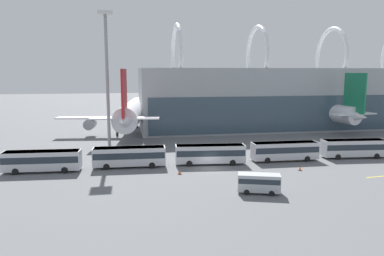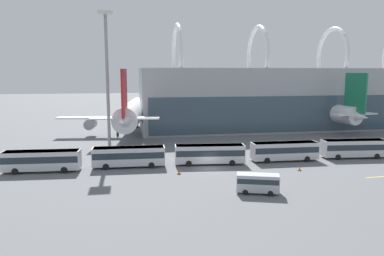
{
  "view_description": "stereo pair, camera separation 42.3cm",
  "coord_description": "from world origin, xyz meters",
  "px_view_note": "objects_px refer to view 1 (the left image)",
  "views": [
    {
      "loc": [
        -13.32,
        -56.41,
        15.31
      ],
      "look_at": [
        0.28,
        17.42,
        4.0
      ],
      "focal_mm": 35.0,
      "sensor_mm": 36.0,
      "label": 1
    },
    {
      "loc": [
        -12.9,
        -56.49,
        15.31
      ],
      "look_at": [
        0.28,
        17.42,
        4.0
      ],
      "focal_mm": 35.0,
      "sensor_mm": 36.0,
      "label": 2
    }
  ],
  "objects_px": {
    "traffic_cone_0": "(180,172)",
    "airliner_at_gate_near": "(132,113)",
    "floodlight_mast": "(107,59)",
    "shuttle_bus_0": "(42,160)",
    "shuttle_bus_2": "(210,153)",
    "airliner_at_gate_far": "(315,110)",
    "service_van_foreground": "(259,182)",
    "shuttle_bus_1": "(129,155)",
    "shuttle_bus_4": "(354,147)",
    "traffic_cone_1": "(300,169)",
    "shuttle_bus_3": "(285,150)"
  },
  "relations": [
    {
      "from": "shuttle_bus_4",
      "to": "service_van_foreground",
      "type": "bearing_deg",
      "value": -141.09
    },
    {
      "from": "shuttle_bus_3",
      "to": "service_van_foreground",
      "type": "xyz_separation_m",
      "value": [
        -10.61,
        -15.92,
        -0.46
      ]
    },
    {
      "from": "airliner_at_gate_near",
      "to": "shuttle_bus_0",
      "type": "bearing_deg",
      "value": 162.55
    },
    {
      "from": "airliner_at_gate_far",
      "to": "traffic_cone_0",
      "type": "bearing_deg",
      "value": 122.22
    },
    {
      "from": "shuttle_bus_2",
      "to": "shuttle_bus_1",
      "type": "bearing_deg",
      "value": -176.23
    },
    {
      "from": "airliner_at_gate_near",
      "to": "shuttle_bus_1",
      "type": "bearing_deg",
      "value": -175.14
    },
    {
      "from": "floodlight_mast",
      "to": "traffic_cone_1",
      "type": "height_order",
      "value": "floodlight_mast"
    },
    {
      "from": "shuttle_bus_2",
      "to": "floodlight_mast",
      "type": "relative_size",
      "value": 0.44
    },
    {
      "from": "shuttle_bus_0",
      "to": "shuttle_bus_2",
      "type": "height_order",
      "value": "same"
    },
    {
      "from": "airliner_at_gate_near",
      "to": "floodlight_mast",
      "type": "height_order",
      "value": "floodlight_mast"
    },
    {
      "from": "shuttle_bus_1",
      "to": "shuttle_bus_3",
      "type": "bearing_deg",
      "value": 1.72
    },
    {
      "from": "traffic_cone_0",
      "to": "airliner_at_gate_far",
      "type": "bearing_deg",
      "value": 42.75
    },
    {
      "from": "airliner_at_gate_near",
      "to": "shuttle_bus_3",
      "type": "distance_m",
      "value": 40.67
    },
    {
      "from": "shuttle_bus_2",
      "to": "shuttle_bus_4",
      "type": "relative_size",
      "value": 1.0
    },
    {
      "from": "airliner_at_gate_far",
      "to": "shuttle_bus_4",
      "type": "bearing_deg",
      "value": 151.87
    },
    {
      "from": "airliner_at_gate_near",
      "to": "traffic_cone_1",
      "type": "distance_m",
      "value": 45.95
    },
    {
      "from": "airliner_at_gate_far",
      "to": "shuttle_bus_4",
      "type": "height_order",
      "value": "airliner_at_gate_far"
    },
    {
      "from": "airliner_at_gate_far",
      "to": "shuttle_bus_1",
      "type": "xyz_separation_m",
      "value": [
        -50.95,
        -34.58,
        -2.93
      ]
    },
    {
      "from": "shuttle_bus_1",
      "to": "shuttle_bus_4",
      "type": "bearing_deg",
      "value": 2.06
    },
    {
      "from": "shuttle_bus_1",
      "to": "service_van_foreground",
      "type": "height_order",
      "value": "shuttle_bus_1"
    },
    {
      "from": "airliner_at_gate_near",
      "to": "shuttle_bus_4",
      "type": "height_order",
      "value": "airliner_at_gate_near"
    },
    {
      "from": "shuttle_bus_1",
      "to": "shuttle_bus_0",
      "type": "bearing_deg",
      "value": -175.05
    },
    {
      "from": "service_van_foreground",
      "to": "traffic_cone_1",
      "type": "distance_m",
      "value": 13.93
    },
    {
      "from": "traffic_cone_0",
      "to": "airliner_at_gate_near",
      "type": "bearing_deg",
      "value": 99.38
    },
    {
      "from": "airliner_at_gate_near",
      "to": "shuttle_bus_1",
      "type": "distance_m",
      "value": 31.42
    },
    {
      "from": "floodlight_mast",
      "to": "shuttle_bus_3",
      "type": "bearing_deg",
      "value": -27.37
    },
    {
      "from": "shuttle_bus_3",
      "to": "shuttle_bus_4",
      "type": "bearing_deg",
      "value": 1.74
    },
    {
      "from": "traffic_cone_1",
      "to": "shuttle_bus_1",
      "type": "bearing_deg",
      "value": 165.02
    },
    {
      "from": "shuttle_bus_3",
      "to": "traffic_cone_1",
      "type": "distance_m",
      "value": 6.78
    },
    {
      "from": "shuttle_bus_0",
      "to": "floodlight_mast",
      "type": "distance_m",
      "value": 24.36
    },
    {
      "from": "airliner_at_gate_far",
      "to": "shuttle_bus_1",
      "type": "bearing_deg",
      "value": 113.64
    },
    {
      "from": "shuttle_bus_4",
      "to": "traffic_cone_1",
      "type": "xyz_separation_m",
      "value": [
        -13.61,
        -6.6,
        -1.6
      ]
    },
    {
      "from": "shuttle_bus_0",
      "to": "shuttle_bus_3",
      "type": "height_order",
      "value": "same"
    },
    {
      "from": "shuttle_bus_1",
      "to": "service_van_foreground",
      "type": "bearing_deg",
      "value": -43.05
    },
    {
      "from": "shuttle_bus_2",
      "to": "floodlight_mast",
      "type": "height_order",
      "value": "floodlight_mast"
    },
    {
      "from": "floodlight_mast",
      "to": "shuttle_bus_0",
      "type": "bearing_deg",
      "value": -121.37
    },
    {
      "from": "airliner_at_gate_near",
      "to": "shuttle_bus_1",
      "type": "xyz_separation_m",
      "value": [
        -1.25,
        -31.21,
        -3.47
      ]
    },
    {
      "from": "shuttle_bus_4",
      "to": "traffic_cone_1",
      "type": "bearing_deg",
      "value": -148.91
    },
    {
      "from": "service_van_foreground",
      "to": "traffic_cone_0",
      "type": "height_order",
      "value": "service_van_foreground"
    },
    {
      "from": "airliner_at_gate_far",
      "to": "service_van_foreground",
      "type": "distance_m",
      "value": 61.89
    },
    {
      "from": "traffic_cone_0",
      "to": "traffic_cone_1",
      "type": "bearing_deg",
      "value": -3.93
    },
    {
      "from": "shuttle_bus_2",
      "to": "traffic_cone_0",
      "type": "relative_size",
      "value": 15.35
    },
    {
      "from": "traffic_cone_1",
      "to": "traffic_cone_0",
      "type": "bearing_deg",
      "value": 176.07
    },
    {
      "from": "service_van_foreground",
      "to": "shuttle_bus_3",
      "type": "bearing_deg",
      "value": 74.93
    },
    {
      "from": "shuttle_bus_4",
      "to": "shuttle_bus_2",
      "type": "bearing_deg",
      "value": -174.59
    },
    {
      "from": "shuttle_bus_0",
      "to": "service_van_foreground",
      "type": "relative_size",
      "value": 2.07
    },
    {
      "from": "traffic_cone_1",
      "to": "shuttle_bus_0",
      "type": "bearing_deg",
      "value": 170.67
    },
    {
      "from": "shuttle_bus_1",
      "to": "traffic_cone_1",
      "type": "relative_size",
      "value": 17.89
    },
    {
      "from": "airliner_at_gate_far",
      "to": "shuttle_bus_1",
      "type": "relative_size",
      "value": 3.32
    },
    {
      "from": "airliner_at_gate_near",
      "to": "shuttle_bus_4",
      "type": "distance_m",
      "value": 50.01
    }
  ]
}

